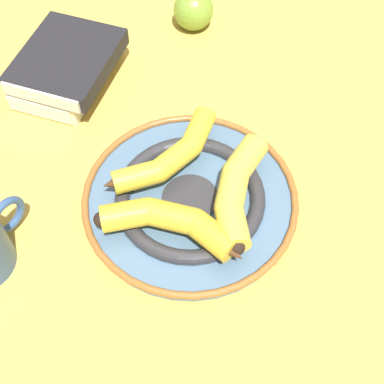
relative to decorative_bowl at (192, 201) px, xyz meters
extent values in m
plane|color=gold|center=(-0.04, 0.00, -0.02)|extent=(2.80, 2.80, 0.00)
cylinder|color=slate|center=(0.00, 0.00, -0.01)|extent=(0.30, 0.30, 0.02)
torus|color=#2D2D33|center=(0.00, 0.00, 0.01)|extent=(0.22, 0.22, 0.02)
cylinder|color=#2D2D33|center=(0.00, 0.00, 0.00)|extent=(0.08, 0.08, 0.00)
torus|color=#995B28|center=(0.00, 0.00, 0.00)|extent=(0.31, 0.31, 0.01)
cylinder|color=yellow|center=(-0.09, 0.02, 0.04)|extent=(0.07, 0.05, 0.04)
cylinder|color=yellow|center=(-0.03, 0.04, 0.04)|extent=(0.07, 0.06, 0.04)
cylinder|color=yellow|center=(0.01, 0.08, 0.04)|extent=(0.07, 0.07, 0.04)
sphere|color=yellow|center=(-0.06, 0.03, 0.04)|extent=(0.04, 0.04, 0.04)
sphere|color=yellow|center=(-0.01, 0.06, 0.04)|extent=(0.04, 0.04, 0.04)
cone|color=#472D19|center=(-0.12, 0.02, 0.04)|extent=(0.04, 0.04, 0.03)
sphere|color=black|center=(0.03, 0.11, 0.04)|extent=(0.02, 0.02, 0.02)
cylinder|color=gold|center=(0.04, 0.07, 0.04)|extent=(0.04, 0.06, 0.04)
cylinder|color=gold|center=(0.05, 0.01, 0.04)|extent=(0.06, 0.07, 0.04)
cylinder|color=gold|center=(0.09, -0.03, 0.04)|extent=(0.07, 0.07, 0.04)
sphere|color=gold|center=(0.04, 0.04, 0.04)|extent=(0.04, 0.04, 0.04)
sphere|color=gold|center=(0.07, -0.02, 0.04)|extent=(0.04, 0.04, 0.04)
cone|color=#472D19|center=(0.04, 0.11, 0.04)|extent=(0.03, 0.03, 0.03)
sphere|color=black|center=(0.12, -0.05, 0.04)|extent=(0.02, 0.02, 0.02)
cylinder|color=yellow|center=(0.04, -0.07, 0.03)|extent=(0.07, 0.06, 0.03)
cylinder|color=yellow|center=(-0.02, -0.05, 0.03)|extent=(0.07, 0.04, 0.03)
cylinder|color=yellow|center=(-0.08, -0.06, 0.03)|extent=(0.07, 0.06, 0.03)
sphere|color=yellow|center=(0.01, -0.05, 0.03)|extent=(0.03, 0.03, 0.03)
sphere|color=yellow|center=(-0.05, -0.05, 0.03)|extent=(0.03, 0.03, 0.03)
cone|color=#472D19|center=(0.07, -0.09, 0.03)|extent=(0.04, 0.04, 0.03)
sphere|color=black|center=(-0.11, -0.08, 0.03)|extent=(0.02, 0.02, 0.02)
cube|color=silver|center=(-0.05, -0.33, 0.00)|extent=(0.22, 0.19, 0.04)
cube|color=white|center=(-0.04, -0.33, 0.00)|extent=(0.21, 0.18, 0.03)
cube|color=black|center=(-0.05, -0.32, 0.04)|extent=(0.22, 0.20, 0.03)
cube|color=white|center=(-0.04, -0.32, 0.04)|extent=(0.21, 0.19, 0.02)
torus|color=#335184|center=(0.20, -0.16, 0.02)|extent=(0.06, 0.02, 0.06)
sphere|color=olive|center=(-0.30, -0.27, 0.02)|extent=(0.07, 0.07, 0.07)
camera|label=1|loc=(0.31, 0.28, 0.64)|focal=50.00mm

